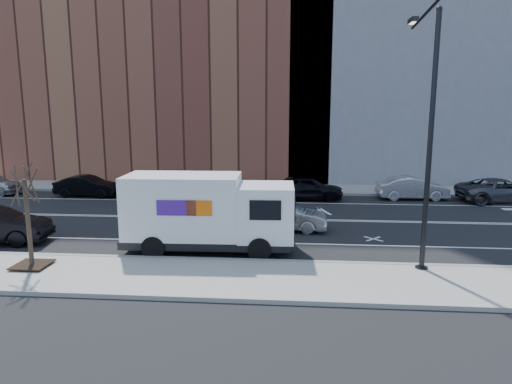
# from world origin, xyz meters

# --- Properties ---
(ground) EXTENTS (120.00, 120.00, 0.00)m
(ground) POSITION_xyz_m (0.00, 0.00, 0.00)
(ground) COLOR black
(ground) RESTS_ON ground
(sidewalk_near) EXTENTS (44.00, 3.60, 0.15)m
(sidewalk_near) POSITION_xyz_m (0.00, -8.80, 0.07)
(sidewalk_near) COLOR gray
(sidewalk_near) RESTS_ON ground
(sidewalk_far) EXTENTS (44.00, 3.60, 0.15)m
(sidewalk_far) POSITION_xyz_m (0.00, 8.80, 0.07)
(sidewalk_far) COLOR gray
(sidewalk_far) RESTS_ON ground
(curb_near) EXTENTS (44.00, 0.25, 0.17)m
(curb_near) POSITION_xyz_m (0.00, -7.00, 0.08)
(curb_near) COLOR gray
(curb_near) RESTS_ON ground
(curb_far) EXTENTS (44.00, 0.25, 0.17)m
(curb_far) POSITION_xyz_m (0.00, 7.00, 0.08)
(curb_far) COLOR gray
(curb_far) RESTS_ON ground
(road_markings) EXTENTS (40.00, 8.60, 0.01)m
(road_markings) POSITION_xyz_m (0.00, 0.00, 0.00)
(road_markings) COLOR white
(road_markings) RESTS_ON ground
(bldg_brick) EXTENTS (26.00, 10.00, 22.00)m
(bldg_brick) POSITION_xyz_m (-8.00, 15.60, 11.00)
(bldg_brick) COLOR brown
(bldg_brick) RESTS_ON ground
(bldg_concrete) EXTENTS (20.00, 10.00, 26.00)m
(bldg_concrete) POSITION_xyz_m (12.00, 15.60, 13.00)
(bldg_concrete) COLOR slate
(bldg_concrete) RESTS_ON ground
(streetlight) EXTENTS (0.44, 4.02, 9.34)m
(streetlight) POSITION_xyz_m (7.00, -6.91, 5.08)
(streetlight) COLOR black
(streetlight) RESTS_ON ground
(street_tree) EXTENTS (1.20, 1.20, 3.75)m
(street_tree) POSITION_xyz_m (-7.00, -8.40, 1.45)
(street_tree) COLOR black
(street_tree) RESTS_ON ground
(fedex_van) EXTENTS (6.98, 2.63, 3.16)m
(fedex_van) POSITION_xyz_m (-1.07, -5.60, 1.66)
(fedex_van) COLOR black
(fedex_van) RESTS_ON ground
(far_parked_b) EXTENTS (4.25, 1.61, 1.38)m
(far_parked_b) POSITION_xyz_m (-11.20, 5.30, 0.69)
(far_parked_b) COLOR black
(far_parked_b) RESTS_ON ground
(far_parked_c) EXTENTS (5.48, 2.93, 1.46)m
(far_parked_c) POSITION_xyz_m (-6.37, 5.36, 0.73)
(far_parked_c) COLOR #56585F
(far_parked_c) RESTS_ON ground
(far_parked_d) EXTENTS (4.81, 2.16, 1.37)m
(far_parked_d) POSITION_xyz_m (-1.68, 5.57, 0.68)
(far_parked_d) COLOR navy
(far_parked_d) RESTS_ON ground
(far_parked_e) EXTENTS (4.69, 1.97, 1.58)m
(far_parked_e) POSITION_xyz_m (3.20, 5.31, 0.79)
(far_parked_e) COLOR black
(far_parked_e) RESTS_ON ground
(far_parked_f) EXTENTS (4.54, 1.82, 1.47)m
(far_parked_f) POSITION_xyz_m (9.99, 6.05, 0.73)
(far_parked_f) COLOR #AFAFB4
(far_parked_f) RESTS_ON ground
(far_parked_g) EXTENTS (5.53, 3.01, 1.47)m
(far_parked_g) POSITION_xyz_m (15.31, 5.62, 0.73)
(far_parked_g) COLOR #47484E
(far_parked_g) RESTS_ON ground
(driving_sedan) EXTENTS (4.24, 1.75, 1.37)m
(driving_sedan) POSITION_xyz_m (1.93, -2.08, 0.68)
(driving_sedan) COLOR #9C9CA1
(driving_sedan) RESTS_ON ground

